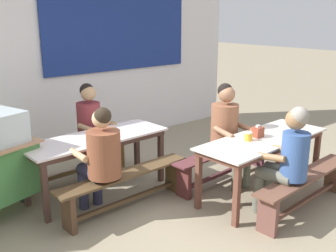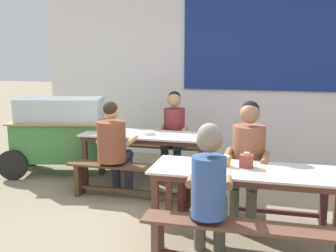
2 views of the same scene
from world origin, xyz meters
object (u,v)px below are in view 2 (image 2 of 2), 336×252
Objects in this scene: bench_near_front at (244,241)px; person_left_back_turned at (114,143)px; bench_near_back at (250,194)px; person_center_facing at (174,129)px; tissue_box at (246,161)px; person_near_front at (209,186)px; soup_bowl at (148,133)px; dining_table_far at (146,139)px; condiment_jar at (226,161)px; food_cart at (61,131)px; bench_far_front at (132,177)px; dining_table_near at (249,177)px; person_right_near_table at (248,154)px; bench_far_back at (158,155)px.

person_left_back_turned reaches higher than bench_near_front.
person_left_back_turned is at bearing 172.57° from bench_near_back.
tissue_box is (1.22, -1.77, 0.08)m from person_center_facing.
person_near_front is 8.60× the size of tissue_box.
soup_bowl reaches higher than bench_near_front.
bench_near_back is at bearing -26.99° from dining_table_far.
person_center_facing is 0.60m from soup_bowl.
person_near_front is at bearing -113.09° from tissue_box.
tissue_box is 0.19m from condiment_jar.
dining_table_far is 1.45m from food_cart.
person_center_facing is at bearing 117.93° from bench_near_front.
bench_near_front is 10.10× the size of soup_bowl.
condiment_jar is (-0.19, -0.02, -0.01)m from tissue_box.
food_cart is at bearing 151.86° from condiment_jar.
person_near_front is (1.19, -1.26, 0.42)m from bench_far_front.
person_center_facing is 1.15m from person_left_back_turned.
person_near_front is at bearing -67.57° from person_center_facing.
bench_near_back is 1.40× the size of person_center_facing.
person_center_facing is 2.15m from tissue_box.
person_right_near_table is at bearing 96.60° from dining_table_near.
person_left_back_turned reaches higher than tissue_box.
bench_far_front is (-1.47, 0.75, -0.36)m from dining_table_near.
dining_table_near is 1.09× the size of bench_near_front.
tissue_box is (-0.06, 0.64, 0.49)m from bench_near_front.
bench_far_front is at bearing -87.99° from bench_far_back.
condiment_jar is at bearing 167.52° from dining_table_near.
person_near_front is 2.54m from person_center_facing.
bench_near_front is at bearing -87.34° from dining_table_near.
condiment_jar is at bearing -45.11° from dining_table_far.
person_near_front is (1.23, -2.41, 0.42)m from bench_far_back.
bench_far_back is 0.97× the size of bench_near_front.
soup_bowl is (0.02, 0.53, 0.46)m from bench_far_front.
person_near_front is at bearing -37.17° from food_cart.
soup_bowl reaches higher than bench_near_back.
person_left_back_turned reaches higher than bench_near_back.
food_cart is (-1.44, 0.17, 0.01)m from dining_table_far.
condiment_jar is at bearing 112.18° from bench_near_front.
person_near_front is at bearing -56.87° from soup_bowl.
bench_near_front is 16.35× the size of condiment_jar.
bench_near_back is 0.46m from person_right_near_table.
person_right_near_table reaches higher than dining_table_near.
condiment_jar is (2.70, -1.45, 0.12)m from food_cart.
soup_bowl is at bearing 153.75° from bench_near_back.
bench_near_front is 0.52m from person_near_front.
bench_far_front is at bearing -27.20° from food_cart.
person_center_facing reaches higher than dining_table_near.
person_near_front reaches higher than bench_near_back.
dining_table_near is 2.45m from bench_far_back.
person_right_near_table is at bearing -18.81° from food_cart.
person_left_back_turned is at bearing 156.88° from tissue_box.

